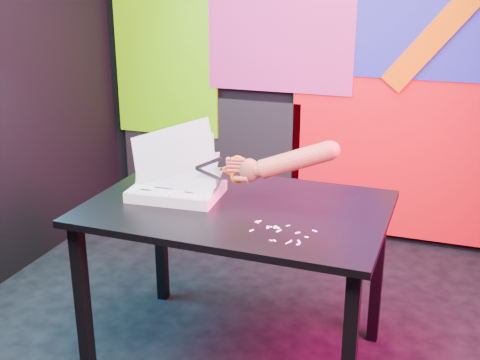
% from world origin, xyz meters
% --- Properties ---
extents(room, '(3.01, 3.01, 2.71)m').
position_xyz_m(room, '(0.00, 0.00, 1.35)').
color(room, black).
rests_on(room, ground).
extents(backdrop, '(2.88, 0.05, 2.08)m').
position_xyz_m(backdrop, '(0.06, 1.46, 0.96)').
color(backdrop, red).
rests_on(backdrop, ground).
extents(work_table, '(1.26, 0.85, 0.75)m').
position_xyz_m(work_table, '(0.00, -0.03, 0.66)').
color(work_table, black).
rests_on(work_table, ground).
extents(printout_stack, '(0.45, 0.30, 0.36)m').
position_xyz_m(printout_stack, '(-0.28, -0.02, 0.78)').
color(printout_stack, silver).
rests_on(printout_stack, work_table).
extents(scissors, '(0.21, 0.05, 0.12)m').
position_xyz_m(scissors, '(-0.02, -0.01, 0.90)').
color(scissors, '#B2B4C8').
rests_on(scissors, printout_stack).
extents(hand_forearm, '(0.45, 0.15, 0.19)m').
position_xyz_m(hand_forearm, '(0.20, 0.04, 0.94)').
color(hand_forearm, '#9E4536').
rests_on(hand_forearm, work_table).
extents(paper_clippings, '(0.25, 0.18, 0.00)m').
position_xyz_m(paper_clippings, '(0.25, -0.24, 0.75)').
color(paper_clippings, white).
rests_on(paper_clippings, work_table).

